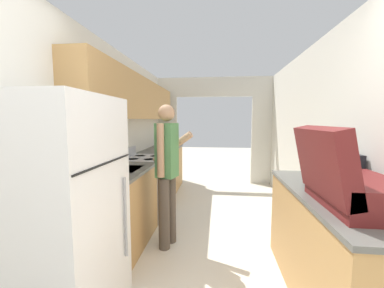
{
  "coord_description": "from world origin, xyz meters",
  "views": [
    {
      "loc": [
        0.1,
        -0.86,
        1.5
      ],
      "look_at": [
        -0.36,
        3.31,
        1.08
      ],
      "focal_mm": 22.0,
      "sensor_mm": 36.0,
      "label": 1
    }
  ],
  "objects_px": {
    "refrigerator": "(64,212)",
    "suitcase": "(347,182)",
    "person": "(167,171)",
    "microwave": "(331,167)",
    "range_oven": "(145,186)"
  },
  "relations": [
    {
      "from": "refrigerator",
      "to": "suitcase",
      "type": "height_order",
      "value": "refrigerator"
    },
    {
      "from": "refrigerator",
      "to": "person",
      "type": "distance_m",
      "value": 1.24
    },
    {
      "from": "person",
      "to": "suitcase",
      "type": "height_order",
      "value": "person"
    },
    {
      "from": "suitcase",
      "to": "microwave",
      "type": "height_order",
      "value": "suitcase"
    },
    {
      "from": "range_oven",
      "to": "suitcase",
      "type": "xyz_separation_m",
      "value": [
        1.99,
        -1.88,
        0.63
      ]
    },
    {
      "from": "refrigerator",
      "to": "range_oven",
      "type": "bearing_deg",
      "value": 90.8
    },
    {
      "from": "refrigerator",
      "to": "suitcase",
      "type": "bearing_deg",
      "value": 2.75
    },
    {
      "from": "person",
      "to": "microwave",
      "type": "height_order",
      "value": "person"
    },
    {
      "from": "range_oven",
      "to": "suitcase",
      "type": "distance_m",
      "value": 2.81
    },
    {
      "from": "microwave",
      "to": "suitcase",
      "type": "bearing_deg",
      "value": -106.95
    },
    {
      "from": "range_oven",
      "to": "person",
      "type": "relative_size",
      "value": 0.63
    },
    {
      "from": "refrigerator",
      "to": "microwave",
      "type": "relative_size",
      "value": 3.63
    },
    {
      "from": "person",
      "to": "microwave",
      "type": "relative_size",
      "value": 3.64
    },
    {
      "from": "suitcase",
      "to": "microwave",
      "type": "distance_m",
      "value": 0.69
    },
    {
      "from": "refrigerator",
      "to": "range_oven",
      "type": "xyz_separation_m",
      "value": [
        -0.03,
        1.97,
        -0.37
      ]
    }
  ]
}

